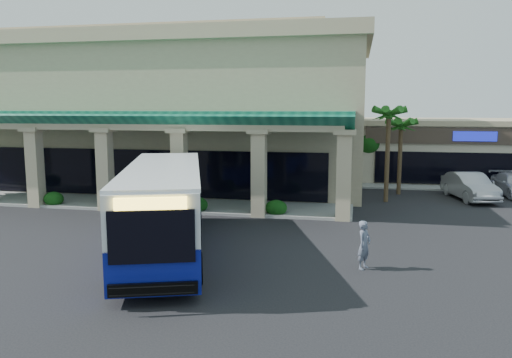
# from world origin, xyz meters

# --- Properties ---
(ground) EXTENTS (110.00, 110.00, 0.00)m
(ground) POSITION_xyz_m (0.00, 0.00, 0.00)
(ground) COLOR black
(main_building) EXTENTS (30.80, 14.80, 11.35)m
(main_building) POSITION_xyz_m (-8.00, 16.00, 5.67)
(main_building) COLOR tan
(main_building) RESTS_ON ground
(arcade) EXTENTS (30.00, 6.20, 5.70)m
(arcade) POSITION_xyz_m (-8.00, 6.80, 2.85)
(arcade) COLOR #0F5F47
(arcade) RESTS_ON ground
(strip_mall) EXTENTS (22.50, 12.50, 4.90)m
(strip_mall) POSITION_xyz_m (18.00, 24.00, 2.45)
(strip_mall) COLOR beige
(strip_mall) RESTS_ON ground
(palm_0) EXTENTS (2.40, 2.40, 6.60)m
(palm_0) POSITION_xyz_m (8.50, 11.00, 3.30)
(palm_0) COLOR #1F5F19
(palm_0) RESTS_ON ground
(palm_1) EXTENTS (2.40, 2.40, 5.80)m
(palm_1) POSITION_xyz_m (9.50, 14.00, 2.90)
(palm_1) COLOR #1F5F19
(palm_1) RESTS_ON ground
(broadleaf_tree) EXTENTS (2.60, 2.60, 4.81)m
(broadleaf_tree) POSITION_xyz_m (7.50, 19.00, 2.41)
(broadleaf_tree) COLOR #0E390C
(broadleaf_tree) RESTS_ON ground
(transit_bus) EXTENTS (6.80, 12.89, 3.52)m
(transit_bus) POSITION_xyz_m (-1.03, -2.02, 1.76)
(transit_bus) COLOR navy
(transit_bus) RESTS_ON ground
(pedestrian) EXTENTS (0.68, 0.78, 1.79)m
(pedestrian) POSITION_xyz_m (6.99, -2.74, 0.90)
(pedestrian) COLOR slate
(pedestrian) RESTS_ON ground
(car_white) EXTENTS (2.92, 5.47, 1.71)m
(car_white) POSITION_xyz_m (13.80, 12.85, 0.86)
(car_white) COLOR #A5A4A9
(car_white) RESTS_ON ground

